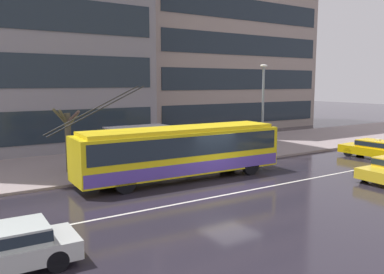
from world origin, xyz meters
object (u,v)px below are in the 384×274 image
trolleybus (182,151)px  street_lamp (263,102)px  bus_shelter (136,136)px  street_tree_bare (68,137)px  taxi_cross_traffic (376,148)px  pedestrian_approaching_curb (158,138)px  pedestrian_waiting_by_pole (100,142)px  pedestrian_at_shelter (125,143)px  private_car_oncoming (0,248)px  pedestrian_walking_past (187,139)px

trolleybus → street_lamp: 8.62m
bus_shelter → street_tree_bare: size_ratio=1.04×
trolleybus → street_tree_bare: 6.57m
taxi_cross_traffic → street_lamp: street_lamp is taller
bus_shelter → pedestrian_approaching_curb: size_ratio=1.88×
taxi_cross_traffic → pedestrian_waiting_by_pole: bearing=160.9°
pedestrian_waiting_by_pole → pedestrian_at_shelter: bearing=-27.9°
private_car_oncoming → pedestrian_waiting_by_pole: size_ratio=2.11×
taxi_cross_traffic → pedestrian_approaching_curb: bearing=156.5°
street_tree_bare → private_car_oncoming: bearing=-114.7°
trolleybus → pedestrian_approaching_curb: size_ratio=6.29×
pedestrian_at_shelter → pedestrian_walking_past: bearing=-11.9°
private_car_oncoming → pedestrian_approaching_curb: size_ratio=2.12×
pedestrian_walking_past → street_tree_bare: bearing=162.2°
private_car_oncoming → street_lamp: size_ratio=0.68×
pedestrian_approaching_curb → street_tree_bare: bearing=172.1°
pedestrian_at_shelter → street_tree_bare: (-2.84, 1.32, 0.39)m
pedestrian_waiting_by_pole → pedestrian_approaching_curb: bearing=-1.3°
street_lamp → bus_shelter: bearing=169.1°
pedestrian_walking_past → street_tree_bare: 6.95m
street_tree_bare → pedestrian_walking_past: bearing=-17.8°
private_car_oncoming → pedestrian_at_shelter: 12.49m
pedestrian_approaching_curb → street_lamp: street_lamp is taller
pedestrian_at_shelter → pedestrian_waiting_by_pole: bearing=152.1°
pedestrian_at_shelter → street_tree_bare: bearing=155.1°
pedestrian_walking_past → street_lamp: size_ratio=0.32×
pedestrian_walking_past → pedestrian_at_shelter: bearing=168.1°
private_car_oncoming → pedestrian_waiting_by_pole: 12.29m
taxi_cross_traffic → pedestrian_at_shelter: (-16.28, 5.40, 1.06)m
trolleybus → bus_shelter: bearing=101.6°
bus_shelter → pedestrian_approaching_curb: bus_shelter is taller
street_lamp → street_tree_bare: bearing=170.2°
pedestrian_at_shelter → pedestrian_approaching_curb: pedestrian_approaching_curb is taller
street_tree_bare → pedestrian_at_shelter: bearing=-24.9°
street_tree_bare → street_lamp: bearing=-9.8°
pedestrian_walking_past → street_tree_bare: street_tree_bare is taller
street_lamp → street_tree_bare: 13.05m
trolleybus → bus_shelter: (-0.82, 3.98, 0.38)m
pedestrian_at_shelter → pedestrian_approaching_curb: size_ratio=0.99×
pedestrian_approaching_curb → pedestrian_walking_past: size_ratio=1.02×
trolleybus → pedestrian_walking_past: (1.84, 2.37, 0.21)m
pedestrian_at_shelter → street_lamp: street_lamp is taller
street_lamp → street_tree_bare: size_ratio=1.71×
trolleybus → pedestrian_waiting_by_pole: 4.98m
pedestrian_approaching_curb → pedestrian_walking_past: pedestrian_approaching_curb is taller
bus_shelter → pedestrian_waiting_by_pole: 2.37m
private_car_oncoming → pedestrian_approaching_curb: (10.40, 10.21, 1.06)m
bus_shelter → street_lamp: 9.16m
bus_shelter → street_tree_bare: bearing=172.7°
pedestrian_at_shelter → bus_shelter: bearing=36.3°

